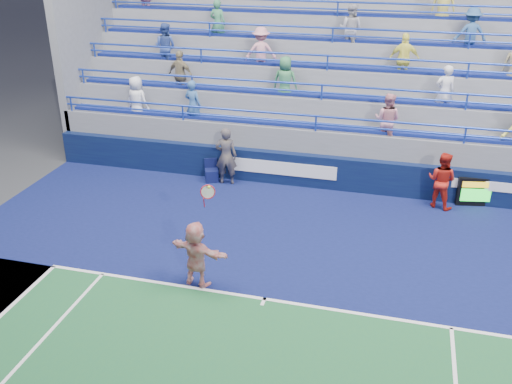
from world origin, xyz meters
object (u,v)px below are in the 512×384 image
(serve_speed_board, at_px, (479,192))
(judge_chair, at_px, (212,174))
(line_judge, at_px, (226,156))
(tennis_player, at_px, (196,254))
(ball_girl, at_px, (442,180))

(serve_speed_board, distance_m, judge_chair, 8.47)
(judge_chair, relative_size, line_judge, 0.39)
(tennis_player, relative_size, ball_girl, 1.51)
(line_judge, bearing_deg, serve_speed_board, 172.79)
(line_judge, bearing_deg, judge_chair, -14.24)
(tennis_player, bearing_deg, serve_speed_board, 42.03)
(serve_speed_board, relative_size, judge_chair, 1.75)
(serve_speed_board, distance_m, tennis_player, 9.21)
(tennis_player, bearing_deg, judge_chair, 105.50)
(judge_chair, distance_m, ball_girl, 7.33)
(serve_speed_board, relative_size, tennis_player, 0.50)
(serve_speed_board, xyz_separation_m, tennis_player, (-6.84, -6.16, 0.37))
(judge_chair, bearing_deg, tennis_player, -74.50)
(judge_chair, height_order, line_judge, line_judge)
(judge_chair, bearing_deg, ball_girl, -0.60)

